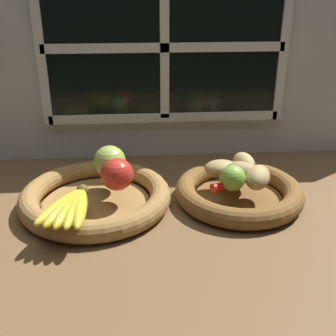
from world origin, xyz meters
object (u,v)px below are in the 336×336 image
object	(u,v)px
apple_green_back	(110,161)
potato_back	(244,163)
potato_large	(240,172)
banana_bunch_front	(70,207)
lime_near	(232,178)
potato_oblong	(222,169)
potato_small	(258,177)
chili_pepper	(233,183)
fruit_bowl_right	(238,191)
apple_red_right	(117,174)
fruit_bowl_left	(96,196)

from	to	relation	value
apple_green_back	potato_back	world-z (taller)	apple_green_back
potato_large	potato_back	xyz separation A→B (cm)	(2.02, 4.45, -0.02)
potato_back	potato_large	bearing A→B (deg)	-114.44
banana_bunch_front	lime_near	world-z (taller)	lime_near
potato_oblong	potato_back	size ratio (longest dim) A/B	1.05
apple_green_back	banana_bunch_front	distance (cm)	18.35
apple_green_back	potato_oblong	distance (cm)	26.25
apple_green_back	potato_small	world-z (taller)	apple_green_back
chili_pepper	potato_oblong	bearing A→B (deg)	78.06
apple_green_back	chili_pepper	world-z (taller)	apple_green_back
fruit_bowl_right	apple_red_right	bearing A→B (deg)	-176.57
fruit_bowl_left	banana_bunch_front	world-z (taller)	banana_bunch_front
fruit_bowl_left	potato_back	world-z (taller)	potato_back
apple_green_back	apple_red_right	size ratio (longest dim) A/B	1.04
apple_green_back	potato_oblong	bearing A→B (deg)	-5.26
apple_red_right	potato_oblong	distance (cm)	24.60
fruit_bowl_left	potato_back	size ratio (longest dim) A/B	4.45
potato_small	potato_oblong	world-z (taller)	potato_small
apple_red_right	chili_pepper	size ratio (longest dim) A/B	0.67
apple_red_right	potato_back	world-z (taller)	apple_red_right
fruit_bowl_right	banana_bunch_front	world-z (taller)	banana_bunch_front
apple_red_right	fruit_bowl_right	bearing A→B (deg)	3.43
fruit_bowl_left	potato_small	distance (cm)	36.67
potato_large	potato_oblong	world-z (taller)	potato_large
lime_near	potato_small	bearing A→B (deg)	6.67
fruit_bowl_right	potato_back	world-z (taller)	potato_back
potato_large	potato_small	xyz separation A→B (cm)	(3.24, -3.24, -0.04)
fruit_bowl_right	potato_back	xyz separation A→B (cm)	(2.02, 4.45, 5.02)
potato_large	lime_near	world-z (taller)	lime_near
banana_bunch_front	chili_pepper	xyz separation A→B (cm)	(34.49, 8.36, -0.27)
potato_oblong	fruit_bowl_left	bearing A→B (deg)	-174.48
banana_bunch_front	potato_back	bearing A→B (deg)	22.40
apple_red_right	lime_near	distance (cm)	25.27
lime_near	chili_pepper	world-z (taller)	lime_near
banana_bunch_front	potato_back	size ratio (longest dim) A/B	2.17
potato_small	potato_back	xyz separation A→B (cm)	(-1.21, 7.69, 0.01)
banana_bunch_front	potato_small	xyz separation A→B (cm)	(40.02, 8.30, 1.08)
apple_green_back	potato_oblong	xyz separation A→B (cm)	(26.09, -2.40, -1.70)
lime_near	apple_red_right	bearing A→B (deg)	174.87
fruit_bowl_left	apple_green_back	bearing A→B (deg)	58.47
potato_small	potato_back	distance (cm)	7.79
potato_back	lime_near	bearing A→B (deg)	-118.98
lime_near	potato_back	bearing A→B (deg)	61.02
potato_back	fruit_bowl_left	bearing A→B (deg)	-172.74
potato_large	potato_small	distance (cm)	4.58
fruit_bowl_left	potato_oblong	distance (cm)	29.79
potato_small	apple_red_right	bearing A→B (deg)	177.09
fruit_bowl_left	banana_bunch_front	distance (cm)	12.79
fruit_bowl_right	chili_pepper	world-z (taller)	chili_pepper
apple_red_right	potato_large	world-z (taller)	apple_red_right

